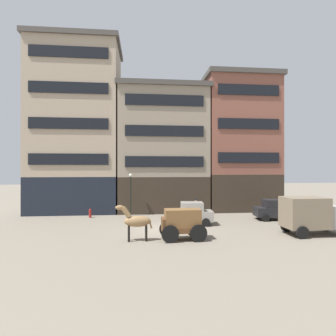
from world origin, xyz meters
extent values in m
plane|color=slate|center=(0.00, 0.00, 0.00)|extent=(120.00, 120.00, 0.00)
cube|color=black|center=(-8.76, 9.77, 1.89)|extent=(9.01, 6.12, 3.78)
cube|color=tan|center=(-8.76, 9.77, 10.75)|extent=(9.01, 6.12, 13.96)
cube|color=#47423D|center=(-8.76, 9.77, 17.98)|extent=(9.51, 6.62, 0.50)
cube|color=black|center=(-8.76, 6.66, 5.52)|extent=(7.57, 0.12, 1.10)
cube|color=black|center=(-8.76, 6.66, 9.01)|extent=(7.57, 0.12, 1.10)
cube|color=black|center=(-8.76, 6.66, 12.50)|extent=(7.57, 0.12, 1.10)
cube|color=black|center=(-8.76, 6.66, 15.99)|extent=(7.57, 0.12, 1.10)
cube|color=#33281E|center=(0.61, 9.77, 1.87)|extent=(9.44, 6.12, 3.74)
cube|color=gray|center=(0.61, 9.77, 8.40)|extent=(9.44, 6.12, 9.31)
cube|color=#47423D|center=(0.61, 9.77, 13.30)|extent=(9.94, 6.62, 0.50)
cube|color=black|center=(0.61, 6.66, 5.29)|extent=(7.93, 0.12, 1.10)
cube|color=black|center=(0.61, 6.66, 8.40)|extent=(7.93, 0.12, 1.10)
cube|color=black|center=(0.61, 6.66, 11.50)|extent=(7.93, 0.12, 1.10)
cube|color=#33281E|center=(9.37, 9.77, 1.98)|extent=(7.79, 6.12, 3.97)
cube|color=brown|center=(9.37, 9.77, 9.26)|extent=(7.79, 6.12, 10.59)
cube|color=#47423D|center=(9.37, 9.77, 14.80)|extent=(8.29, 6.62, 0.50)
cube|color=black|center=(9.37, 6.66, 5.73)|extent=(6.54, 0.12, 1.10)
cube|color=black|center=(9.37, 6.66, 9.26)|extent=(6.54, 0.12, 1.10)
cube|color=black|center=(9.37, 6.66, 12.79)|extent=(6.54, 0.12, 1.10)
cube|color=brown|center=(0.96, -2.94, 0.70)|extent=(2.74, 1.38, 0.36)
cube|color=brown|center=(0.96, -2.94, 1.43)|extent=(2.33, 1.17, 1.10)
cube|color=brown|center=(-0.19, -2.97, 1.18)|extent=(0.43, 1.05, 0.50)
cylinder|color=black|center=(0.08, -3.67, 0.55)|extent=(1.10, 0.11, 1.10)
cylinder|color=black|center=(0.03, -2.25, 0.55)|extent=(1.10, 0.11, 1.10)
cylinder|color=black|center=(1.88, -3.62, 0.55)|extent=(1.10, 0.11, 1.10)
cylinder|color=black|center=(1.83, -2.20, 0.55)|extent=(1.10, 0.11, 1.10)
ellipsoid|color=#937047|center=(-1.94, -2.94, 1.25)|extent=(1.72, 0.65, 0.70)
cylinder|color=#937047|center=(-2.67, -2.96, 1.85)|extent=(0.67, 0.34, 0.76)
ellipsoid|color=#937047|center=(-3.07, -2.97, 2.15)|extent=(0.57, 0.26, 0.30)
cylinder|color=#937047|center=(-1.14, -2.91, 1.10)|extent=(0.27, 0.11, 0.65)
cylinder|color=black|center=(-2.49, -3.13, 0.47)|extent=(0.14, 0.14, 0.95)
cylinder|color=black|center=(-2.50, -2.77, 0.47)|extent=(0.14, 0.14, 0.95)
cylinder|color=black|center=(-1.39, -3.10, 0.47)|extent=(0.14, 0.14, 0.95)
cylinder|color=black|center=(-1.40, -2.74, 0.47)|extent=(0.14, 0.14, 0.95)
cube|color=gray|center=(11.36, -2.56, 1.27)|extent=(1.41, 1.70, 1.50)
cube|color=#756651|center=(9.56, -2.55, 1.57)|extent=(2.81, 1.91, 2.10)
cube|color=silver|center=(11.81, -2.56, 1.52)|extent=(0.20, 1.36, 0.64)
cylinder|color=black|center=(11.81, -1.61, 0.42)|extent=(0.84, 0.22, 0.84)
cylinder|color=black|center=(8.81, -1.60, 0.42)|extent=(0.84, 0.22, 0.84)
cylinder|color=black|center=(8.80, -3.50, 0.42)|extent=(0.84, 0.22, 0.84)
cube|color=gray|center=(2.28, 1.66, 0.73)|extent=(3.84, 1.95, 0.80)
cube|color=gray|center=(2.43, 1.64, 1.48)|extent=(1.93, 1.61, 0.70)
cube|color=silver|center=(1.58, 1.72, 1.35)|extent=(0.46, 1.34, 0.56)
cylinder|color=black|center=(1.00, 0.94, 0.33)|extent=(0.67, 0.24, 0.66)
cylinder|color=black|center=(1.16, 2.61, 0.33)|extent=(0.67, 0.24, 0.66)
cylinder|color=black|center=(3.39, 0.71, 0.33)|extent=(0.67, 0.24, 0.66)
cylinder|color=black|center=(3.55, 2.38, 0.33)|extent=(0.67, 0.24, 0.66)
cube|color=black|center=(10.30, 2.84, 0.73)|extent=(3.86, 2.01, 0.80)
cube|color=black|center=(10.15, 2.86, 1.48)|extent=(1.95, 1.64, 0.70)
cube|color=silver|center=(11.00, 2.76, 1.35)|extent=(0.48, 1.34, 0.56)
cylinder|color=black|center=(11.59, 3.54, 0.33)|extent=(0.68, 0.25, 0.66)
cylinder|color=black|center=(11.40, 1.87, 0.33)|extent=(0.68, 0.25, 0.66)
cylinder|color=black|center=(9.21, 3.82, 0.33)|extent=(0.68, 0.25, 0.66)
cylinder|color=black|center=(9.01, 2.15, 0.33)|extent=(0.68, 0.25, 0.66)
cylinder|color=black|center=(3.23, 4.44, 0.42)|extent=(0.16, 0.16, 0.85)
cylinder|color=black|center=(3.43, 4.44, 0.42)|extent=(0.16, 0.16, 0.85)
cylinder|color=black|center=(3.33, 4.44, 1.16)|extent=(0.50, 0.50, 0.62)
sphere|color=tan|center=(3.33, 4.44, 1.60)|extent=(0.22, 0.22, 0.22)
cylinder|color=black|center=(3.33, 4.44, 1.70)|extent=(0.28, 0.28, 0.02)
cylinder|color=black|center=(3.33, 4.44, 1.75)|extent=(0.18, 0.18, 0.09)
cylinder|color=black|center=(-2.77, 5.97, 1.90)|extent=(0.12, 0.12, 3.80)
sphere|color=silver|center=(-2.77, 5.97, 3.96)|extent=(0.32, 0.32, 0.32)
cylinder|color=maroon|center=(-6.52, 5.55, 0.35)|extent=(0.24, 0.24, 0.70)
sphere|color=maroon|center=(-6.52, 5.55, 0.72)|extent=(0.22, 0.22, 0.22)
camera|label=1|loc=(-1.64, -20.03, 4.63)|focal=28.49mm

